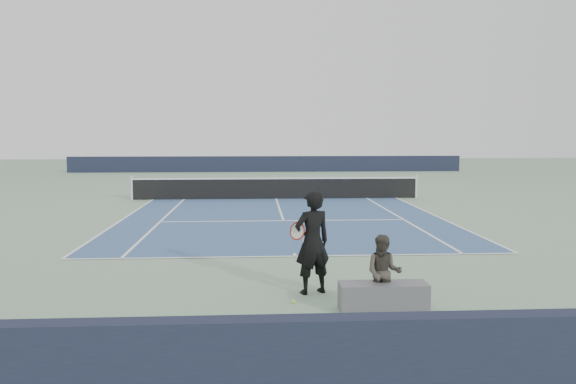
{
  "coord_description": "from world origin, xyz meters",
  "views": [
    {
      "loc": [
        -0.96,
        -25.05,
        2.95
      ],
      "look_at": [
        0.09,
        -7.48,
        1.1
      ],
      "focal_mm": 35.0,
      "sensor_mm": 36.0,
      "label": 1
    }
  ],
  "objects": [
    {
      "name": "ground",
      "position": [
        0.0,
        0.0,
        0.0
      ],
      "size": [
        80.0,
        80.0,
        0.0
      ],
      "primitive_type": "plane",
      "color": "gray"
    },
    {
      "name": "tennis_player",
      "position": [
        0.09,
        -14.96,
        0.96
      ],
      "size": [
        0.88,
        0.75,
        1.92
      ],
      "color": "black",
      "rests_on": "ground"
    },
    {
      "name": "tennis_ball",
      "position": [
        -0.3,
        -15.57,
        0.03
      ],
      "size": [
        0.06,
        0.06,
        0.06
      ],
      "primitive_type": "sphere",
      "color": "#CDEA30",
      "rests_on": "ground"
    },
    {
      "name": "court_surface",
      "position": [
        0.0,
        0.0,
        0.01
      ],
      "size": [
        10.97,
        23.77,
        0.01
      ],
      "primitive_type": "cube",
      "color": "#365480",
      "rests_on": "ground"
    },
    {
      "name": "spectator_bench",
      "position": [
        1.17,
        -16.06,
        0.46
      ],
      "size": [
        1.54,
        0.86,
        1.28
      ],
      "color": "#5B5B60",
      "rests_on": "ground"
    },
    {
      "name": "tennis_net",
      "position": [
        0.0,
        0.0,
        0.5
      ],
      "size": [
        12.9,
        0.1,
        1.07
      ],
      "color": "silver",
      "rests_on": "ground"
    },
    {
      "name": "windscreen_near",
      "position": [
        0.0,
        -19.88,
        0.6
      ],
      "size": [
        30.0,
        0.25,
        1.2
      ],
      "primitive_type": "cube",
      "color": "black",
      "rests_on": "ground"
    },
    {
      "name": "windscreen_far",
      "position": [
        0.0,
        17.88,
        0.6
      ],
      "size": [
        30.0,
        0.25,
        1.2
      ],
      "primitive_type": "cube",
      "color": "black",
      "rests_on": "ground"
    }
  ]
}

